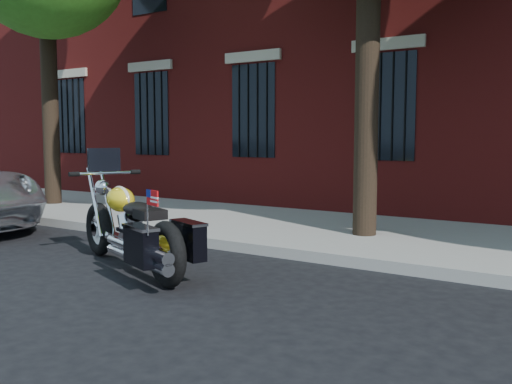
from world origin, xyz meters
The scene contains 4 objects.
ground centered at (0.00, 0.00, 0.00)m, with size 120.00×120.00×0.00m, color black.
curb centered at (0.00, 1.38, 0.07)m, with size 40.00×0.16×0.15m, color gray.
sidewalk centered at (0.00, 3.26, 0.07)m, with size 40.00×3.60×0.15m, color gray.
motorcycle centered at (-1.12, -0.37, 0.50)m, with size 2.70×1.55×1.49m.
Camera 1 is at (3.90, -5.23, 1.65)m, focal length 40.00 mm.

